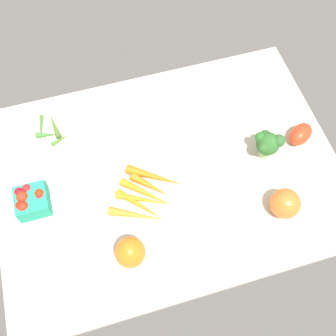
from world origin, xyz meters
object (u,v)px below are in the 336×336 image
object	(u,v)px
heirloom_tomato_orange	(285,204)
bell_pepper_orange	(130,252)
broccoli_head	(268,143)
berry_basket	(31,200)
okra_pile	(50,130)
roma_tomato	(300,134)
carrot_bunch	(146,194)

from	to	relation	value
heirloom_tomato_orange	bell_pepper_orange	size ratio (longest dim) A/B	0.94
heirloom_tomato_orange	broccoli_head	size ratio (longest dim) A/B	0.86
berry_basket	broccoli_head	world-z (taller)	broccoli_head
okra_pile	heirloom_tomato_orange	bearing A→B (deg)	-37.13
bell_pepper_orange	okra_pile	bearing A→B (deg)	107.74
broccoli_head	okra_pile	bearing A→B (deg)	156.64
berry_basket	okra_pile	bearing A→B (deg)	70.50
okra_pile	broccoli_head	size ratio (longest dim) A/B	1.26
roma_tomato	okra_pile	bearing A→B (deg)	130.52
heirloom_tomato_orange	berry_basket	bearing A→B (deg)	162.53
bell_pepper_orange	roma_tomato	bearing A→B (deg)	20.21
heirloom_tomato_orange	bell_pepper_orange	xyz separation A→B (cm)	(-45.27, -1.42, 0.28)
berry_basket	roma_tomato	world-z (taller)	berry_basket
okra_pile	broccoli_head	world-z (taller)	broccoli_head
broccoli_head	carrot_bunch	bearing A→B (deg)	-174.78
broccoli_head	heirloom_tomato_orange	bearing A→B (deg)	-96.50
okra_pile	roma_tomato	xyz separation A→B (cm)	(75.21, -24.99, 2.06)
berry_basket	carrot_bunch	xyz separation A→B (cm)	(32.20, -6.51, -2.25)
roma_tomato	bell_pepper_orange	size ratio (longest dim) A/B	0.94
carrot_bunch	roma_tomato	distance (cm)	51.84
bell_pepper_orange	broccoli_head	xyz separation A→B (cm)	(47.40, 20.13, 1.75)
roma_tomato	heirloom_tomato_orange	world-z (taller)	heirloom_tomato_orange
carrot_bunch	bell_pepper_orange	xyz separation A→B (cm)	(-8.62, -16.58, 3.39)
okra_pile	roma_tomato	distance (cm)	79.28
heirloom_tomato_orange	bell_pepper_orange	world-z (taller)	bell_pepper_orange
roma_tomato	broccoli_head	distance (cm)	13.35
okra_pile	bell_pepper_orange	distance (cm)	49.62
roma_tomato	heirloom_tomato_orange	distance (cm)	25.53
okra_pile	heirloom_tomato_orange	distance (cm)	75.78
heirloom_tomato_orange	broccoli_head	bearing A→B (deg)	83.50
berry_basket	broccoli_head	bearing A→B (deg)	-2.39
berry_basket	okra_pile	world-z (taller)	berry_basket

